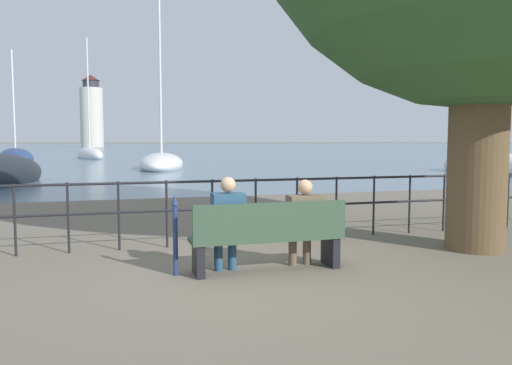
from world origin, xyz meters
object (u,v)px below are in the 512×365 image
Objects in this scene: closed_umbrella at (175,231)px; seated_person_right at (304,219)px; sailboat_3 at (162,163)px; sailboat_4 at (485,166)px; seated_person_left at (228,221)px; park_bench at (268,237)px; harbor_lighthouse at (92,114)px; sailboat_0 at (16,158)px; sailboat_2 at (90,155)px.

seated_person_right is at bearing -2.39° from closed_umbrella.
sailboat_3 reaches higher than closed_umbrella.
seated_person_left is at bearing -131.44° from sailboat_4.
seated_person_left is (-0.51, 0.08, 0.23)m from park_bench.
seated_person_left is at bearing -6.22° from closed_umbrella.
harbor_lighthouse is at bearing 92.29° from closed_umbrella.
closed_umbrella is at bearing -87.71° from harbor_lighthouse.
seated_person_right is 22.13m from sailboat_4.
park_bench is 0.56m from seated_person_right.
harbor_lighthouse reaches higher than sailboat_0.
sailboat_4 is at bearing -19.48° from sailboat_3.
park_bench is 0.16× the size of sailboat_3.
sailboat_0 is at bearing -91.11° from harbor_lighthouse.
seated_person_right reaches higher than closed_umbrella.
sailboat_2 is at bearing 133.86° from sailboat_4.
park_bench is 1.98× the size of closed_umbrella.
sailboat_3 is (0.99, 24.05, -0.12)m from park_bench.
closed_umbrella is 24.00m from sailboat_3.
harbor_lighthouse reaches higher than park_bench.
sailboat_4 is (16.05, 15.22, -0.30)m from seated_person_right.
sailboat_2 is 18.80m from sailboat_3.
sailboat_3 reaches higher than sailboat_0.
sailboat_4 is at bearing -79.31° from harbor_lighthouse.
sailboat_3 is at bearing 88.86° from seated_person_right.
sailboat_3 is at bearing 84.87° from closed_umbrella.
seated_person_right is 138.83m from harbor_lighthouse.
closed_umbrella is 23.32m from sailboat_4.
sailboat_0 is at bearing 103.33° from seated_person_left.
park_bench is at bearing -8.87° from seated_person_left.
closed_umbrella is (-1.16, 0.15, 0.12)m from park_bench.
sailboat_4 is (15.58, -8.74, 0.02)m from sailboat_3.
sailboat_0 is (-8.69, 34.62, -0.09)m from park_bench.
sailboat_2 reaches higher than closed_umbrella.
harbor_lighthouse is (-6.68, 138.47, 8.64)m from park_bench.
sailboat_4 is (17.08, 15.23, -0.32)m from seated_person_left.
sailboat_3 is (0.48, 23.97, -0.32)m from seated_person_right.
park_bench is 0.22× the size of sailboat_0.
sailboat_4 is (16.56, 15.31, -0.09)m from park_bench.
park_bench is 138.90m from harbor_lighthouse.
seated_person_right is 35.75m from sailboat_0.
sailboat_4 reaches higher than seated_person_left.
sailboat_4 is 0.39× the size of harbor_lighthouse.
closed_umbrella is 138.69m from harbor_lighthouse.
sailboat_0 is at bearing -140.13° from sailboat_2.
seated_person_left is at bearing -94.18° from sailboat_0.
sailboat_3 reaches higher than park_bench.
sailboat_3 is at bearing 87.65° from park_bench.
sailboat_4 is (25.26, -19.32, -0.01)m from sailboat_0.
seated_person_right is at bearing -101.37° from sailboat_2.
park_bench is at bearing -87.24° from harbor_lighthouse.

